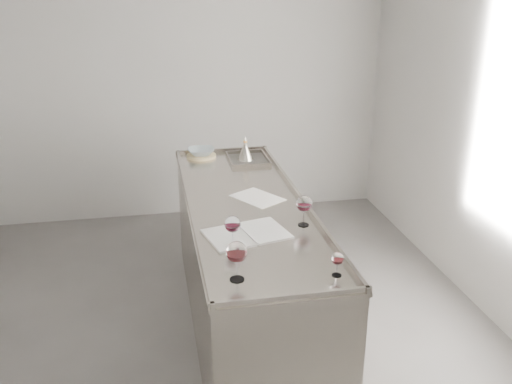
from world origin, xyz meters
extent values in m
cube|color=#4F4C4A|center=(0.00, 0.00, -0.01)|extent=(4.50, 5.00, 0.02)
cube|color=#ACA9A7|center=(0.00, 2.51, 1.40)|extent=(4.50, 0.02, 2.80)
cube|color=gray|center=(0.50, 0.30, 0.46)|extent=(0.75, 2.40, 0.92)
cube|color=gray|center=(0.50, 0.30, 0.93)|extent=(0.77, 2.42, 0.02)
cube|color=gray|center=(0.50, -0.89, 0.96)|extent=(0.77, 0.02, 0.03)
cube|color=gray|center=(0.50, 1.49, 0.96)|extent=(0.77, 0.02, 0.03)
cube|color=gray|center=(0.14, 0.30, 0.96)|extent=(0.02, 2.42, 0.03)
cube|color=gray|center=(0.86, 0.30, 0.96)|extent=(0.02, 2.42, 0.03)
cube|color=#595654|center=(0.68, 1.22, 0.94)|extent=(0.30, 0.38, 0.01)
cylinder|color=white|center=(0.28, -0.66, 0.94)|extent=(0.07, 0.07, 0.00)
cylinder|color=white|center=(0.28, -0.66, 0.99)|extent=(0.01, 0.01, 0.10)
ellipsoid|color=white|center=(0.28, -0.66, 1.09)|extent=(0.10, 0.10, 0.11)
cylinder|color=#3A080A|center=(0.28, -0.66, 1.07)|extent=(0.07, 0.07, 0.02)
cylinder|color=white|center=(0.32, -0.28, 0.94)|extent=(0.06, 0.06, 0.00)
cylinder|color=white|center=(0.32, -0.28, 0.99)|extent=(0.01, 0.01, 0.09)
ellipsoid|color=white|center=(0.32, -0.28, 1.07)|extent=(0.09, 0.09, 0.09)
cylinder|color=#350713|center=(0.32, -0.28, 1.05)|extent=(0.06, 0.06, 0.02)
cylinder|color=white|center=(0.78, -0.09, 0.94)|extent=(0.07, 0.07, 0.00)
cylinder|color=white|center=(0.78, -0.09, 0.99)|extent=(0.01, 0.01, 0.09)
ellipsoid|color=white|center=(0.78, -0.09, 1.08)|extent=(0.10, 0.10, 0.10)
cylinder|color=#340710|center=(0.78, -0.09, 1.06)|extent=(0.07, 0.07, 0.02)
cylinder|color=white|center=(0.78, -0.71, 0.94)|extent=(0.05, 0.05, 0.00)
cylinder|color=white|center=(0.78, -0.71, 0.97)|extent=(0.01, 0.01, 0.06)
ellipsoid|color=white|center=(0.78, -0.71, 1.03)|extent=(0.06, 0.06, 0.06)
cylinder|color=#3A070A|center=(0.78, -0.71, 1.02)|extent=(0.04, 0.04, 0.01)
cube|color=silver|center=(0.31, -0.19, 0.95)|extent=(0.29, 0.36, 0.01)
cube|color=silver|center=(0.53, -0.14, 0.95)|extent=(0.29, 0.36, 0.01)
cylinder|color=white|center=(0.42, -0.16, 0.95)|extent=(0.09, 0.31, 0.01)
cube|color=white|center=(0.59, 0.39, 0.94)|extent=(0.37, 0.40, 0.00)
cylinder|color=beige|center=(0.32, 1.38, 0.95)|extent=(0.32, 0.32, 0.02)
imported|color=#91A2A8|center=(0.32, 1.38, 0.99)|extent=(0.22, 0.22, 0.05)
cone|color=#A19B8F|center=(0.66, 1.24, 1.00)|extent=(0.13, 0.13, 0.12)
cylinder|color=#A19B8F|center=(0.66, 1.24, 1.07)|extent=(0.02, 0.02, 0.03)
cylinder|color=#A76D2E|center=(0.66, 1.24, 1.09)|extent=(0.03, 0.03, 0.01)
cone|color=#A19B8F|center=(0.66, 1.24, 1.12)|extent=(0.02, 0.02, 0.04)
camera|label=1|loc=(-0.09, -3.08, 2.33)|focal=40.00mm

